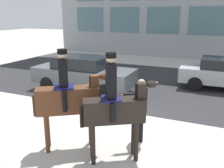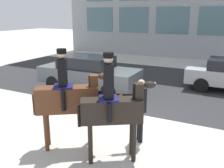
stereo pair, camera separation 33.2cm
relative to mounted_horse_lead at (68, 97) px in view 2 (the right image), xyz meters
name	(u,v)px [view 2 (the right image)]	position (x,y,z in m)	size (l,w,h in m)	color
ground_plane	(125,118)	(0.58, 2.41, -1.41)	(80.00, 80.00, 0.00)	beige
road_surface	(162,84)	(0.58, 7.16, -1.40)	(22.36, 8.50, 0.01)	#2D2D30
mounted_horse_lead	(68,97)	(0.00, 0.00, 0.00)	(1.76, 1.32, 2.67)	#59331E
mounted_horse_companion	(113,107)	(1.31, -0.03, -0.04)	(1.66, 1.21, 2.66)	black
pedestrian_bystander	(140,106)	(1.57, 1.11, -0.34)	(0.69, 0.80, 1.80)	black
street_car_near_lane	(88,73)	(-2.31, 4.69, -0.57)	(4.74, 1.85, 1.60)	#51565B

